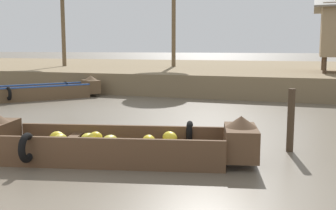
% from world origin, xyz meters
% --- Properties ---
extents(ground_plane, '(300.00, 300.00, 0.00)m').
position_xyz_m(ground_plane, '(0.00, 10.00, 0.00)').
color(ground_plane, '#665B4C').
extents(riverbank_strip, '(160.00, 20.00, 0.94)m').
position_xyz_m(riverbank_strip, '(0.00, 23.29, 0.47)').
color(riverbank_strip, '#7F6B4C').
rests_on(riverbank_strip, ground).
extents(banana_boat, '(5.26, 2.54, 0.87)m').
position_xyz_m(banana_boat, '(0.90, 3.91, 0.30)').
color(banana_boat, brown).
rests_on(banana_boat, ground).
extents(cargo_boat_upstream, '(3.79, 4.49, 0.88)m').
position_xyz_m(cargo_boat_upstream, '(-6.03, 11.03, 0.31)').
color(cargo_boat_upstream, brown).
rests_on(cargo_boat_upstream, ground).
extents(mooring_post, '(0.14, 0.14, 1.27)m').
position_xyz_m(mooring_post, '(3.95, 5.66, 0.63)').
color(mooring_post, '#423323').
rests_on(mooring_post, ground).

